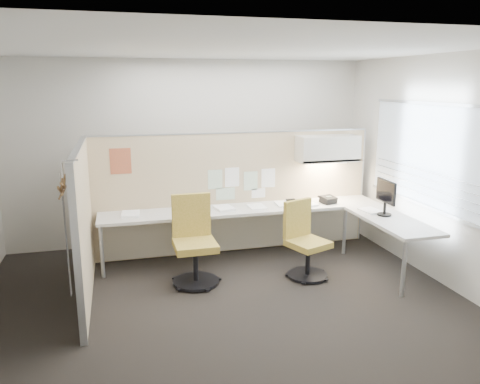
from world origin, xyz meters
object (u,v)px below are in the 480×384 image
object	(u,v)px
desk	(269,218)
chair_left	(194,243)
chair_right	(304,242)
monitor	(386,195)
phone	(328,200)

from	to	relation	value
desk	chair_left	distance (m)	1.28
chair_right	monitor	size ratio (longest dim) A/B	2.04
chair_left	monitor	bearing A→B (deg)	-4.58
chair_right	phone	xyz separation A→B (m)	(0.69, 0.79, 0.33)
monitor	phone	bearing A→B (deg)	31.46
desk	phone	xyz separation A→B (m)	(0.93, 0.09, 0.18)
chair_left	phone	size ratio (longest dim) A/B	4.29
chair_left	chair_right	world-z (taller)	chair_left
chair_right	monitor	bearing A→B (deg)	-21.18
chair_left	chair_right	xyz separation A→B (m)	(1.40, -0.18, -0.05)
desk	chair_left	xyz separation A→B (m)	(-1.16, -0.53, -0.09)
desk	monitor	xyz separation A→B (m)	(1.37, -0.71, 0.40)
desk	chair_right	size ratio (longest dim) A/B	4.12
chair_left	monitor	world-z (taller)	monitor
desk	monitor	distance (m)	1.59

